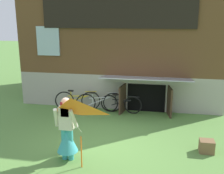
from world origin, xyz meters
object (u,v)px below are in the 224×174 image
Objects in this scene: kite at (72,119)px; bicycle_silver at (99,102)px; person at (67,134)px; wooden_crate at (207,146)px; bicycle_yellow at (78,100)px; bicycle_black at (121,104)px.

kite is 0.99× the size of bicycle_silver.
person is 0.96× the size of kite.
wooden_crate is at bearing 27.22° from kite.
person is 0.95m from kite.
kite is 3.71m from wooden_crate.
bicycle_silver is 0.98× the size of bicycle_yellow.
person is at bearing -86.65° from bicycle_yellow.
bicycle_yellow is at bearing 106.31° from kite.
kite reaches higher than bicycle_black.
bicycle_black is 1.68m from bicycle_yellow.
kite is at bearing -104.30° from bicycle_silver.
kite is 4.48m from bicycle_yellow.
bicycle_black is 4.14× the size of wooden_crate.
bicycle_silver is at bearing 144.64° from wooden_crate.
person is at bearing -109.15° from bicycle_silver.
kite is at bearing -84.08° from bicycle_yellow.
kite reaches higher than bicycle_silver.
person is 3.66m from wooden_crate.
wooden_crate is at bearing -40.51° from bicycle_black.
bicycle_yellow reaches higher than wooden_crate.
kite is 4.47× the size of wooden_crate.
person reaches higher than wooden_crate.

